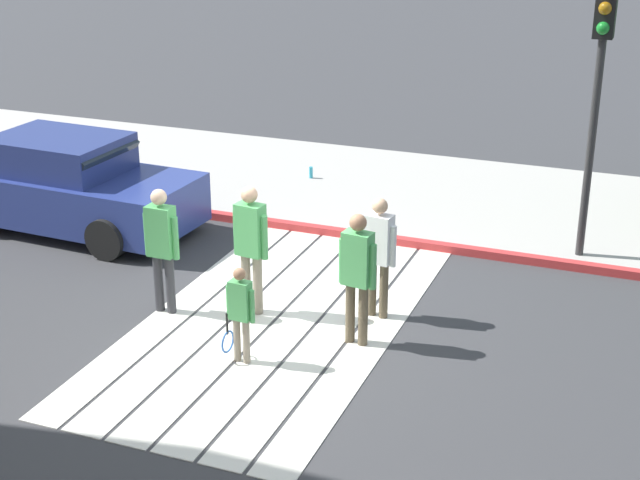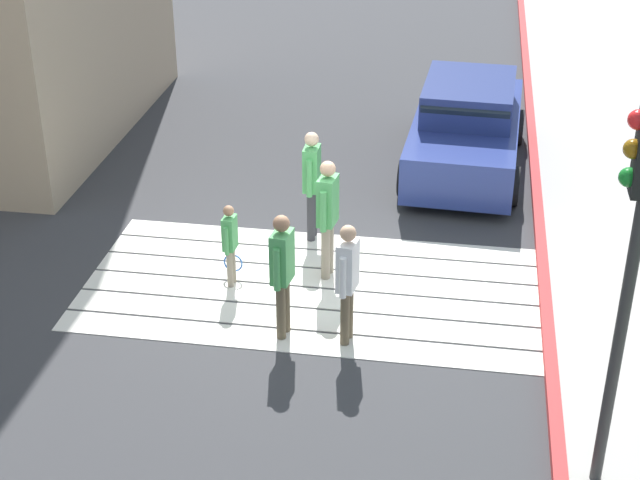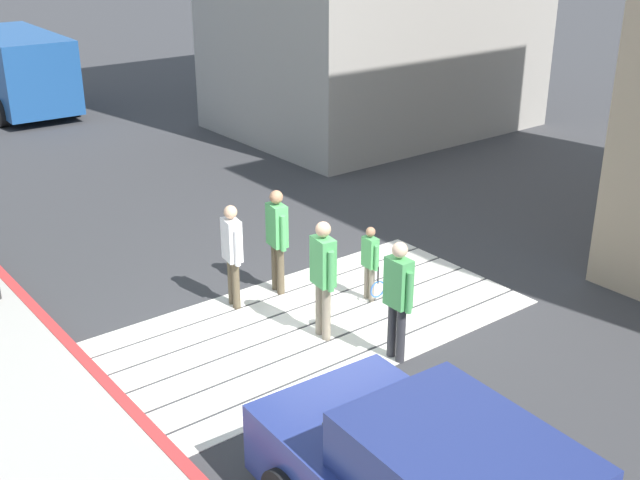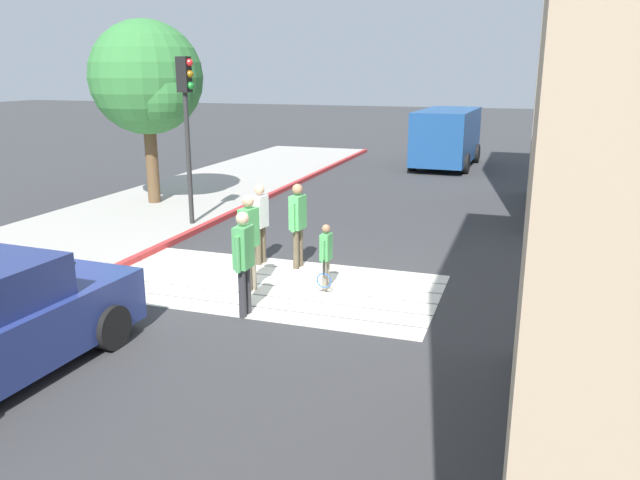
# 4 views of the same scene
# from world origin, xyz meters

# --- Properties ---
(ground_plane) EXTENTS (120.00, 120.00, 0.00)m
(ground_plane) POSITION_xyz_m (0.00, 0.00, 0.00)
(ground_plane) COLOR #38383A
(crosswalk_stripes) EXTENTS (6.40, 3.25, 0.01)m
(crosswalk_stripes) POSITION_xyz_m (0.00, 0.00, 0.01)
(crosswalk_stripes) COLOR silver
(crosswalk_stripes) RESTS_ON ground
(sidewalk_west) EXTENTS (4.80, 40.00, 0.12)m
(sidewalk_west) POSITION_xyz_m (-5.60, 0.00, 0.06)
(sidewalk_west) COLOR #ADA8A0
(sidewalk_west) RESTS_ON ground
(curb_painted) EXTENTS (0.16, 40.00, 0.13)m
(curb_painted) POSITION_xyz_m (-3.25, 0.00, 0.07)
(curb_painted) COLOR #BC3333
(curb_painted) RESTS_ON ground
(van_down_street) EXTENTS (2.51, 5.28, 2.35)m
(van_down_street) POSITION_xyz_m (1.16, 16.30, 1.28)
(van_down_street) COLOR #1E4C8C
(van_down_street) RESTS_ON ground
(traffic_light_corner) EXTENTS (0.39, 0.28, 4.24)m
(traffic_light_corner) POSITION_xyz_m (-3.58, 3.52, 3.04)
(traffic_light_corner) COLOR #2D2D2D
(traffic_light_corner) RESTS_ON ground
(street_tree) EXTENTS (3.20, 3.20, 5.32)m
(street_tree) POSITION_xyz_m (-5.90, 5.49, 3.63)
(street_tree) COLOR brown
(street_tree) RESTS_ON ground
(pedestrian_adult_lead) EXTENTS (0.27, 0.51, 1.74)m
(pedestrian_adult_lead) POSITION_xyz_m (0.16, 1.22, 1.01)
(pedestrian_adult_lead) COLOR brown
(pedestrian_adult_lead) RESTS_ON ground
(pedestrian_adult_trailing) EXTENTS (0.23, 0.51, 1.75)m
(pedestrian_adult_trailing) POSITION_xyz_m (0.24, -1.49, 1.02)
(pedestrian_adult_trailing) COLOR #333338
(pedestrian_adult_trailing) RESTS_ON ground
(pedestrian_adult_side) EXTENTS (0.27, 0.49, 1.68)m
(pedestrian_adult_side) POSITION_xyz_m (-0.67, 1.23, 0.98)
(pedestrian_adult_side) COLOR brown
(pedestrian_adult_side) RESTS_ON ground
(pedestrian_teen_behind) EXTENTS (0.28, 0.52, 1.80)m
(pedestrian_teen_behind) POSITION_xyz_m (-0.17, -0.39, 1.05)
(pedestrian_teen_behind) COLOR gray
(pedestrian_teen_behind) RESTS_ON ground
(pedestrian_child_with_racket) EXTENTS (0.28, 0.39, 1.25)m
(pedestrian_child_with_racket) POSITION_xyz_m (1.13, 0.08, 0.70)
(pedestrian_child_with_racket) COLOR gray
(pedestrian_child_with_racket) RESTS_ON ground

